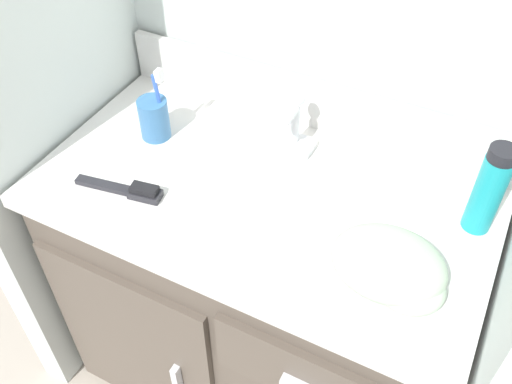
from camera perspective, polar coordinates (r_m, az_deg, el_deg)
ground_plane at (r=1.74m, az=0.40°, el=-17.23°), size 6.00×6.00×0.00m
vanity at (r=1.42m, az=0.34°, el=-10.13°), size 0.92×0.52×0.73m
backsplash at (r=1.28m, az=5.55°, el=8.83°), size 0.92×0.02×0.12m
sink_faucet at (r=1.22m, az=3.79°, el=6.17°), size 0.09×0.09×0.14m
toothbrush_cup at (r=1.27m, az=-10.13°, el=7.33°), size 0.07×0.07×0.17m
shaving_cream_can at (r=1.10m, az=22.26°, el=0.18°), size 0.05×0.05×0.19m
hairbrush at (r=1.16m, az=-12.47°, el=0.20°), size 0.19×0.06×0.03m
hand_towel at (r=1.00m, az=13.56°, el=-7.41°), size 0.21×0.17×0.07m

